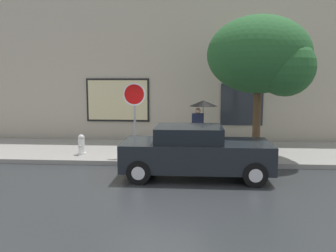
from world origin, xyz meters
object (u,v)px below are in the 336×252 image
at_px(parked_car, 195,152).
at_px(stop_sign, 134,105).
at_px(street_tree, 264,57).
at_px(fire_hydrant, 81,145).
at_px(pedestrian_with_umbrella, 202,109).

relative_size(parked_car, stop_sign, 1.65).
relative_size(street_tree, stop_sign, 1.90).
distance_m(fire_hydrant, stop_sign, 2.40).
distance_m(fire_hydrant, street_tree, 6.91).
distance_m(parked_car, pedestrian_with_umbrella, 3.61).
bearing_deg(stop_sign, fire_hydrant, 174.61).
xyz_separation_m(pedestrian_with_umbrella, stop_sign, (-2.29, -1.64, 0.27)).
distance_m(pedestrian_with_umbrella, stop_sign, 2.83).
xyz_separation_m(parked_car, pedestrian_with_umbrella, (0.27, 3.48, 0.92)).
height_order(parked_car, street_tree, street_tree).
relative_size(fire_hydrant, stop_sign, 0.28).
bearing_deg(fire_hydrant, stop_sign, -5.39).
bearing_deg(street_tree, fire_hydrant, -177.75).
bearing_deg(parked_car, stop_sign, 137.82).
distance_m(parked_car, fire_hydrant, 4.44).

